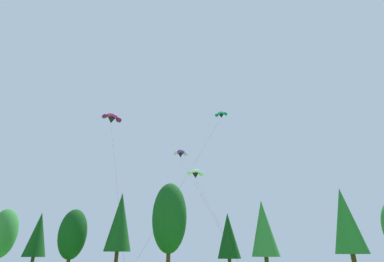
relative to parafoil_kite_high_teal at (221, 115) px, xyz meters
name	(u,v)px	position (x,y,z in m)	size (l,w,h in m)	color
treeline_tree_a	(3,233)	(-41.26, 3.52, -18.57)	(4.76, 4.76, 10.98)	#472D19
treeline_tree_b	(38,234)	(-33.86, 3.38, -18.89)	(3.82, 3.82, 10.09)	#472D19
treeline_tree_c	(73,234)	(-25.91, 1.68, -19.03)	(4.56, 4.56, 10.21)	#472D19
treeline_tree_d	(120,221)	(-18.90, 4.39, -16.84)	(4.54, 4.54, 13.36)	#472D19
treeline_tree_e	(169,217)	(-9.52, 2.94, -16.55)	(5.66, 5.66, 14.30)	#472D19
treeline_tree_f	(228,235)	(-0.08, 4.25, -19.42)	(3.64, 3.64, 9.26)	#472D19
treeline_tree_g	(263,228)	(5.31, -0.11, -18.73)	(3.88, 3.88, 10.35)	#472D19
treeline_tree_h	(346,220)	(16.32, -0.41, -17.90)	(4.17, 4.17, 11.67)	#472D19
parafoil_kite_high_teal	(221,115)	(0.00, 0.00, 0.00)	(7.77, 20.69, 24.67)	teal
parafoil_kite_mid_purple	(181,154)	(-7.83, 3.00, -5.57)	(11.77, 17.36, 19.22)	purple
parafoil_kite_far_magenta	(112,118)	(-18.57, -3.60, -0.64)	(13.60, 18.21, 24.23)	#D12893
parafoil_kite_low_white	(196,174)	(-4.23, -1.80, -10.70)	(8.29, 12.71, 14.03)	white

